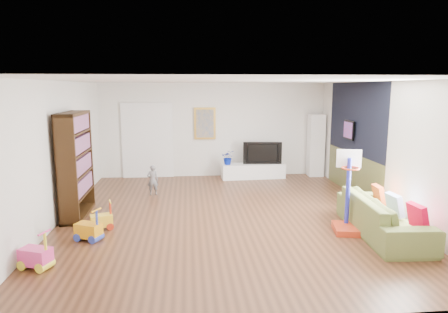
{
  "coord_description": "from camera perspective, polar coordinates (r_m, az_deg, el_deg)",
  "views": [
    {
      "loc": [
        -0.75,
        -7.78,
        2.57
      ],
      "look_at": [
        0.0,
        0.4,
        1.15
      ],
      "focal_mm": 32.0,
      "sensor_mm": 36.0,
      "label": 1
    }
  ],
  "objects": [
    {
      "name": "floor",
      "position": [
        8.23,
        0.26,
        -8.39
      ],
      "size": [
        6.5,
        7.5,
        0.0
      ],
      "primitive_type": "cube",
      "color": "brown",
      "rests_on": "ground"
    },
    {
      "name": "ceiling",
      "position": [
        7.82,
        0.27,
        10.76
      ],
      "size": [
        6.5,
        7.5,
        0.0
      ],
      "primitive_type": "cube",
      "color": "white",
      "rests_on": "ground"
    },
    {
      "name": "wall_back",
      "position": [
        11.62,
        -1.51,
        3.78
      ],
      "size": [
        6.5,
        0.0,
        2.7
      ],
      "primitive_type": "cube",
      "color": "silver",
      "rests_on": "ground"
    },
    {
      "name": "wall_front",
      "position": [
        4.28,
        5.13,
        -6.83
      ],
      "size": [
        6.5,
        0.0,
        2.7
      ],
      "primitive_type": "cube",
      "color": "silver",
      "rests_on": "ground"
    },
    {
      "name": "wall_left",
      "position": [
        8.26,
        -22.79,
        0.54
      ],
      "size": [
        0.0,
        7.5,
        2.7
      ],
      "primitive_type": "cube",
      "color": "white",
      "rests_on": "ground"
    },
    {
      "name": "wall_right",
      "position": [
        8.83,
        21.76,
        1.17
      ],
      "size": [
        0.0,
        7.5,
        2.7
      ],
      "primitive_type": "cube",
      "color": "silver",
      "rests_on": "ground"
    },
    {
      "name": "navy_accent",
      "position": [
        10.03,
        18.26,
        5.21
      ],
      "size": [
        0.01,
        3.2,
        1.7
      ],
      "primitive_type": "cube",
      "color": "black",
      "rests_on": "wall_right"
    },
    {
      "name": "olive_wainscot",
      "position": [
        10.22,
        17.85,
        -2.36
      ],
      "size": [
        0.01,
        3.2,
        1.0
      ],
      "primitive_type": "cube",
      "color": "brown",
      "rests_on": "wall_right"
    },
    {
      "name": "doorway",
      "position": [
        11.65,
        -10.87,
        2.14
      ],
      "size": [
        1.45,
        0.06,
        2.1
      ],
      "primitive_type": "cube",
      "color": "white",
      "rests_on": "ground"
    },
    {
      "name": "painting_back",
      "position": [
        11.55,
        -2.75,
        4.73
      ],
      "size": [
        0.62,
        0.06,
        0.92
      ],
      "primitive_type": "cube",
      "color": "gold",
      "rests_on": "wall_back"
    },
    {
      "name": "artwork_right",
      "position": [
        10.22,
        17.39,
        3.63
      ],
      "size": [
        0.04,
        0.56,
        0.46
      ],
      "primitive_type": "cube",
      "color": "#7F3F8C",
      "rests_on": "wall_right"
    },
    {
      "name": "media_console",
      "position": [
        11.48,
        4.17,
        -2.07
      ],
      "size": [
        1.83,
        0.56,
        0.42
      ],
      "primitive_type": "cube",
      "rotation": [
        0.0,
        0.0,
        0.06
      ],
      "color": "white",
      "rests_on": "ground"
    },
    {
      "name": "tall_cabinet",
      "position": [
        11.98,
        12.97,
        1.58
      ],
      "size": [
        0.44,
        0.44,
        1.81
      ],
      "primitive_type": "cube",
      "rotation": [
        0.0,
        0.0,
        -0.03
      ],
      "color": "white",
      "rests_on": "ground"
    },
    {
      "name": "bookshelf",
      "position": [
        8.53,
        -20.44,
        -1.1
      ],
      "size": [
        0.4,
        1.44,
        2.1
      ],
      "primitive_type": "cube",
      "rotation": [
        0.0,
        0.0,
        0.02
      ],
      "color": "black",
      "rests_on": "ground"
    },
    {
      "name": "sofa",
      "position": [
        7.65,
        21.73,
        -7.89
      ],
      "size": [
        1.03,
        2.36,
        0.68
      ],
      "primitive_type": "imported",
      "rotation": [
        0.0,
        0.0,
        1.52
      ],
      "color": "olive",
      "rests_on": "ground"
    },
    {
      "name": "basketball_hoop",
      "position": [
        7.46,
        17.54,
        -4.86
      ],
      "size": [
        0.62,
        0.71,
        1.48
      ],
      "primitive_type": "cube",
      "rotation": [
        0.0,
        0.0,
        -0.2
      ],
      "color": "red",
      "rests_on": "ground"
    },
    {
      "name": "ride_on_yellow",
      "position": [
        7.71,
        -17.12,
        -8.09
      ],
      "size": [
        0.44,
        0.34,
        0.52
      ],
      "primitive_type": "cube",
      "rotation": [
        0.0,
        0.0,
        0.28
      ],
      "color": "yellow",
      "rests_on": "ground"
    },
    {
      "name": "ride_on_orange",
      "position": [
        7.23,
        -18.83,
        -9.19
      ],
      "size": [
        0.49,
        0.41,
        0.56
      ],
      "primitive_type": "cube",
      "rotation": [
        0.0,
        0.0,
        -0.43
      ],
      "color": "orange",
      "rests_on": "ground"
    },
    {
      "name": "ride_on_pink",
      "position": [
        6.45,
        -25.38,
        -11.92
      ],
      "size": [
        0.5,
        0.4,
        0.57
      ],
      "primitive_type": "cube",
      "rotation": [
        0.0,
        0.0,
        -0.37
      ],
      "color": "#EB3887",
      "rests_on": "ground"
    },
    {
      "name": "child",
      "position": [
        9.79,
        -10.15,
        -3.34
      ],
      "size": [
        0.3,
        0.22,
        0.74
      ],
      "primitive_type": "imported",
      "rotation": [
        0.0,
        0.0,
        3.31
      ],
      "color": "slate",
      "rests_on": "ground"
    },
    {
      "name": "tv",
      "position": [
        11.48,
        5.46,
        0.59
      ],
      "size": [
        1.11,
        0.24,
        0.63
      ],
      "primitive_type": "imported",
      "rotation": [
        0.0,
        0.0,
        -0.09
      ],
      "color": "black",
      "rests_on": "media_console"
    },
    {
      "name": "vase_plant",
      "position": [
        11.27,
        0.6,
        -0.11
      ],
      "size": [
        0.38,
        0.34,
        0.41
      ],
      "primitive_type": "imported",
      "rotation": [
        0.0,
        0.0,
        -0.04
      ],
      "color": "#051A92",
      "rests_on": "media_console"
    },
    {
      "name": "pillow_left",
      "position": [
        7.19,
        25.94,
        -7.67
      ],
      "size": [
        0.14,
        0.41,
        0.4
      ],
      "primitive_type": "cube",
      "rotation": [
        0.0,
        0.0,
        0.09
      ],
      "color": "red",
      "rests_on": "sofa"
    },
    {
      "name": "pillow_center",
      "position": [
        7.7,
        23.2,
        -6.35
      ],
      "size": [
        0.13,
        0.4,
        0.39
      ],
      "primitive_type": "cube",
      "rotation": [
        0.0,
        0.0,
        0.08
      ],
      "color": "silver",
      "rests_on": "sofa"
    },
    {
      "name": "pillow_right",
      "position": [
        8.29,
        21.25,
        -5.09
      ],
      "size": [
        0.11,
        0.37,
        0.36
      ],
      "primitive_type": "cube",
      "rotation": [
        0.0,
        0.0,
        -0.05
      ],
      "color": "#AF3E18",
      "rests_on": "sofa"
    }
  ]
}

